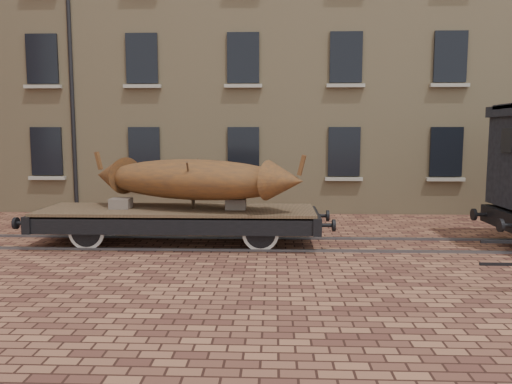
{
  "coord_description": "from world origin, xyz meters",
  "views": [
    {
      "loc": [
        -1.41,
        -12.49,
        2.83
      ],
      "look_at": [
        -1.89,
        0.5,
        1.3
      ],
      "focal_mm": 35.0,
      "sensor_mm": 36.0,
      "label": 1
    }
  ],
  "objects": [
    {
      "name": "rail_track",
      "position": [
        0.0,
        0.0,
        0.03
      ],
      "size": [
        30.0,
        1.52,
        0.06
      ],
      "color": "#59595E",
      "rests_on": "ground"
    },
    {
      "name": "iron_boat",
      "position": [
        -3.47,
        0.0,
        1.68
      ],
      "size": [
        5.77,
        3.02,
        1.43
      ],
      "color": "brown",
      "rests_on": "flatcar_wagon"
    },
    {
      "name": "warehouse_cream",
      "position": [
        3.0,
        9.99,
        7.0
      ],
      "size": [
        40.0,
        10.19,
        14.0
      ],
      "color": "tan",
      "rests_on": "ground"
    },
    {
      "name": "flatcar_wagon",
      "position": [
        -3.86,
        0.0,
        0.74
      ],
      "size": [
        7.82,
        2.12,
        1.18
      ],
      "color": "brown",
      "rests_on": "ground"
    },
    {
      "name": "ground",
      "position": [
        0.0,
        0.0,
        0.0
      ],
      "size": [
        90.0,
        90.0,
        0.0
      ],
      "primitive_type": "plane",
      "color": "#4F2B22"
    }
  ]
}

